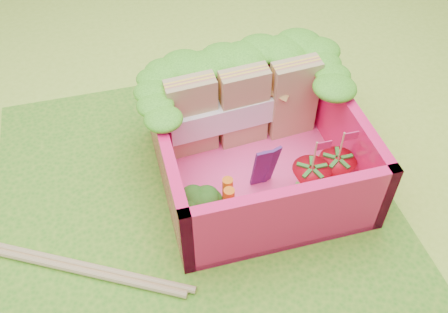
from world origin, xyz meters
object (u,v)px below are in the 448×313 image
object	(u,v)px
bento_box	(257,147)
strawberry_left	(310,181)
broccoli	(202,204)
chopsticks	(22,254)
strawberry_right	(335,171)
sandwich_stack	(244,107)

from	to	relation	value
bento_box	strawberry_left	world-z (taller)	bento_box
broccoli	chopsticks	xyz separation A→B (m)	(-1.13, 0.06, -0.20)
bento_box	strawberry_right	distance (m)	0.54
sandwich_stack	broccoli	distance (m)	0.82
bento_box	strawberry_right	size ratio (longest dim) A/B	2.68
bento_box	chopsticks	xyz separation A→B (m)	(-1.59, -0.27, -0.25)
broccoli	strawberry_right	size ratio (longest dim) A/B	0.65
broccoli	chopsticks	bearing A→B (deg)	177.11
strawberry_left	strawberry_right	bearing A→B (deg)	10.93
sandwich_stack	broccoli	xyz separation A→B (m)	(-0.47, -0.66, -0.12)
broccoli	strawberry_right	bearing A→B (deg)	4.16
broccoli	chopsticks	world-z (taller)	broccoli
sandwich_stack	chopsticks	xyz separation A→B (m)	(-1.59, -0.60, -0.32)
bento_box	strawberry_left	xyz separation A→B (m)	(0.27, -0.30, -0.09)
broccoli	strawberry_left	distance (m)	0.73
strawberry_right	bento_box	bearing A→B (deg)	150.88
bento_box	broccoli	world-z (taller)	bento_box
broccoli	chopsticks	size ratio (longest dim) A/B	0.16
sandwich_stack	chopsticks	bearing A→B (deg)	-159.23
sandwich_stack	strawberry_right	bearing A→B (deg)	-52.20
strawberry_left	chopsticks	xyz separation A→B (m)	(-1.85, 0.03, -0.16)
strawberry_left	strawberry_right	size ratio (longest dim) A/B	1.01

